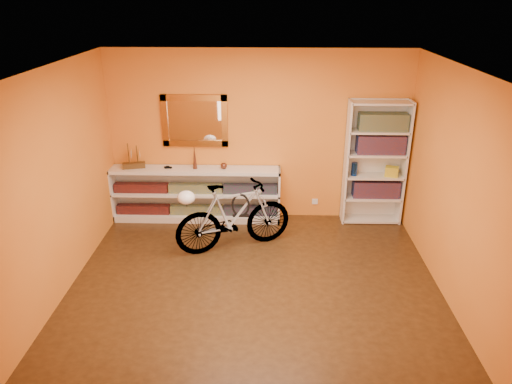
{
  "coord_description": "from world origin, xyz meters",
  "views": [
    {
      "loc": [
        0.16,
        -4.91,
        3.34
      ],
      "look_at": [
        0.0,
        0.7,
        0.95
      ],
      "focal_mm": 33.31,
      "sensor_mm": 36.0,
      "label": 1
    }
  ],
  "objects_px": {
    "console_unit": "(196,194)",
    "bicycle": "(234,216)",
    "helmet": "(186,198)",
    "bookcase": "(375,164)"
  },
  "relations": [
    {
      "from": "console_unit",
      "to": "bicycle",
      "type": "height_order",
      "value": "bicycle"
    },
    {
      "from": "console_unit",
      "to": "helmet",
      "type": "height_order",
      "value": "helmet"
    },
    {
      "from": "bicycle",
      "to": "helmet",
      "type": "distance_m",
      "value": 0.74
    },
    {
      "from": "console_unit",
      "to": "bicycle",
      "type": "xyz_separation_m",
      "value": [
        0.65,
        -0.89,
        0.07
      ]
    },
    {
      "from": "bookcase",
      "to": "bicycle",
      "type": "relative_size",
      "value": 1.13
    },
    {
      "from": "console_unit",
      "to": "helmet",
      "type": "bearing_deg",
      "value": -87.08
    },
    {
      "from": "bicycle",
      "to": "helmet",
      "type": "relative_size",
      "value": 7.19
    },
    {
      "from": "console_unit",
      "to": "helmet",
      "type": "xyz_separation_m",
      "value": [
        0.06,
        -1.13,
        0.44
      ]
    },
    {
      "from": "bicycle",
      "to": "console_unit",
      "type": "bearing_deg",
      "value": 14.36
    },
    {
      "from": "helmet",
      "to": "bookcase",
      "type": "bearing_deg",
      "value": 23.51
    }
  ]
}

